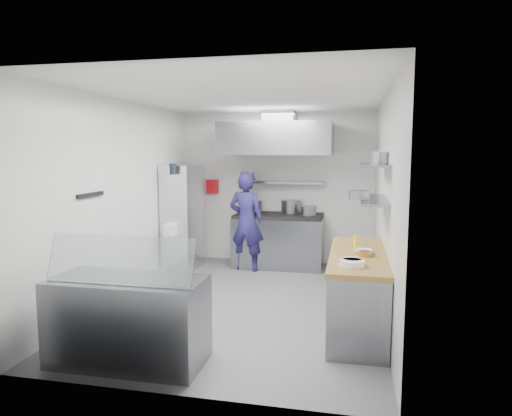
% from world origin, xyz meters
% --- Properties ---
extents(floor, '(5.00, 5.00, 0.00)m').
position_xyz_m(floor, '(0.00, 0.00, 0.00)').
color(floor, '#4C4C4E').
rests_on(floor, ground).
extents(ceiling, '(5.00, 5.00, 0.00)m').
position_xyz_m(ceiling, '(0.00, 0.00, 2.80)').
color(ceiling, silver).
rests_on(ceiling, wall_back).
extents(wall_back, '(3.60, 2.80, 0.02)m').
position_xyz_m(wall_back, '(0.00, 2.50, 1.40)').
color(wall_back, white).
rests_on(wall_back, floor).
extents(wall_front, '(3.60, 2.80, 0.02)m').
position_xyz_m(wall_front, '(0.00, -2.50, 1.40)').
color(wall_front, white).
rests_on(wall_front, floor).
extents(wall_left, '(2.80, 5.00, 0.02)m').
position_xyz_m(wall_left, '(-1.80, 0.00, 1.40)').
color(wall_left, white).
rests_on(wall_left, floor).
extents(wall_right, '(2.80, 5.00, 0.02)m').
position_xyz_m(wall_right, '(1.80, 0.00, 1.40)').
color(wall_right, white).
rests_on(wall_right, floor).
extents(gas_range, '(1.60, 0.80, 0.90)m').
position_xyz_m(gas_range, '(0.10, 2.10, 0.45)').
color(gas_range, gray).
rests_on(gas_range, floor).
extents(cooktop, '(1.57, 0.78, 0.06)m').
position_xyz_m(cooktop, '(0.10, 2.10, 0.93)').
color(cooktop, black).
rests_on(cooktop, gas_range).
extents(stock_pot_left, '(0.30, 0.30, 0.20)m').
position_xyz_m(stock_pot_left, '(-0.42, 2.42, 1.06)').
color(stock_pot_left, slate).
rests_on(stock_pot_left, cooktop).
extents(stock_pot_mid, '(0.35, 0.35, 0.24)m').
position_xyz_m(stock_pot_mid, '(0.29, 2.32, 1.08)').
color(stock_pot_mid, slate).
rests_on(stock_pot_mid, cooktop).
extents(stock_pot_right, '(0.28, 0.28, 0.16)m').
position_xyz_m(stock_pot_right, '(0.64, 2.08, 1.04)').
color(stock_pot_right, slate).
rests_on(stock_pot_right, cooktop).
extents(over_range_shelf, '(1.60, 0.30, 0.04)m').
position_xyz_m(over_range_shelf, '(0.10, 2.34, 1.52)').
color(over_range_shelf, gray).
rests_on(over_range_shelf, wall_back).
extents(shelf_pot_a, '(0.26, 0.26, 0.18)m').
position_xyz_m(shelf_pot_a, '(-0.48, 2.12, 1.63)').
color(shelf_pot_a, slate).
rests_on(shelf_pot_a, over_range_shelf).
extents(extractor_hood, '(1.90, 1.15, 0.55)m').
position_xyz_m(extractor_hood, '(0.10, 1.93, 2.30)').
color(extractor_hood, gray).
rests_on(extractor_hood, wall_back).
extents(hood_duct, '(0.55, 0.55, 0.24)m').
position_xyz_m(hood_duct, '(0.10, 2.15, 2.68)').
color(hood_duct, slate).
rests_on(hood_duct, extractor_hood).
extents(red_firebox, '(0.22, 0.10, 0.26)m').
position_xyz_m(red_firebox, '(-1.25, 2.44, 1.42)').
color(red_firebox, red).
rests_on(red_firebox, wall_back).
extents(chef, '(0.69, 0.51, 1.73)m').
position_xyz_m(chef, '(-0.41, 1.73, 0.87)').
color(chef, navy).
rests_on(chef, floor).
extents(wire_rack, '(0.50, 0.90, 1.85)m').
position_xyz_m(wire_rack, '(-1.53, 1.58, 0.93)').
color(wire_rack, silver).
rests_on(wire_rack, floor).
extents(rack_bin_a, '(0.17, 0.22, 0.20)m').
position_xyz_m(rack_bin_a, '(-1.53, 1.01, 0.80)').
color(rack_bin_a, white).
rests_on(rack_bin_a, wire_rack).
extents(rack_bin_b, '(0.15, 0.19, 0.17)m').
position_xyz_m(rack_bin_b, '(-1.53, 1.49, 1.30)').
color(rack_bin_b, yellow).
rests_on(rack_bin_b, wire_rack).
extents(rack_jar, '(0.11, 0.11, 0.18)m').
position_xyz_m(rack_jar, '(-1.48, 1.04, 1.80)').
color(rack_jar, black).
rests_on(rack_jar, wire_rack).
extents(knife_strip, '(0.04, 0.55, 0.05)m').
position_xyz_m(knife_strip, '(-1.78, -0.90, 1.55)').
color(knife_strip, black).
rests_on(knife_strip, wall_left).
extents(prep_counter_base, '(0.62, 2.00, 0.84)m').
position_xyz_m(prep_counter_base, '(1.48, -0.60, 0.42)').
color(prep_counter_base, gray).
rests_on(prep_counter_base, floor).
extents(prep_counter_top, '(0.65, 2.04, 0.06)m').
position_xyz_m(prep_counter_top, '(1.48, -0.60, 0.87)').
color(prep_counter_top, olive).
rests_on(prep_counter_top, prep_counter_base).
extents(plate_stack_a, '(0.26, 0.26, 0.06)m').
position_xyz_m(plate_stack_a, '(1.41, -1.24, 0.93)').
color(plate_stack_a, white).
rests_on(plate_stack_a, prep_counter_top).
extents(plate_stack_b, '(0.20, 0.20, 0.06)m').
position_xyz_m(plate_stack_b, '(1.41, -1.15, 0.93)').
color(plate_stack_b, white).
rests_on(plate_stack_b, prep_counter_top).
extents(copper_pan, '(0.15, 0.15, 0.06)m').
position_xyz_m(copper_pan, '(1.56, -0.76, 0.93)').
color(copper_pan, '#C37937').
rests_on(copper_pan, prep_counter_top).
extents(squeeze_bottle, '(0.05, 0.05, 0.18)m').
position_xyz_m(squeeze_bottle, '(1.45, -0.42, 0.99)').
color(squeeze_bottle, yellow).
rests_on(squeeze_bottle, prep_counter_top).
extents(mixing_bowl, '(0.24, 0.24, 0.05)m').
position_xyz_m(mixing_bowl, '(1.53, -0.63, 0.92)').
color(mixing_bowl, white).
rests_on(mixing_bowl, prep_counter_top).
extents(wall_shelf_lower, '(0.30, 1.30, 0.04)m').
position_xyz_m(wall_shelf_lower, '(1.64, -0.30, 1.50)').
color(wall_shelf_lower, gray).
rests_on(wall_shelf_lower, wall_right).
extents(wall_shelf_upper, '(0.30, 1.30, 0.04)m').
position_xyz_m(wall_shelf_upper, '(1.64, -0.30, 1.92)').
color(wall_shelf_upper, gray).
rests_on(wall_shelf_upper, wall_right).
extents(shelf_pot_c, '(0.24, 0.24, 0.10)m').
position_xyz_m(shelf_pot_c, '(1.47, -0.45, 1.57)').
color(shelf_pot_c, slate).
rests_on(shelf_pot_c, wall_shelf_lower).
extents(shelf_pot_d, '(0.23, 0.23, 0.14)m').
position_xyz_m(shelf_pot_d, '(1.72, -0.29, 2.01)').
color(shelf_pot_d, slate).
rests_on(shelf_pot_d, wall_shelf_upper).
extents(display_case, '(1.50, 0.70, 0.85)m').
position_xyz_m(display_case, '(-0.73, -2.00, 0.42)').
color(display_case, gray).
rests_on(display_case, floor).
extents(display_glass, '(1.47, 0.19, 0.42)m').
position_xyz_m(display_glass, '(-0.73, -2.12, 1.07)').
color(display_glass, silver).
rests_on(display_glass, display_case).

